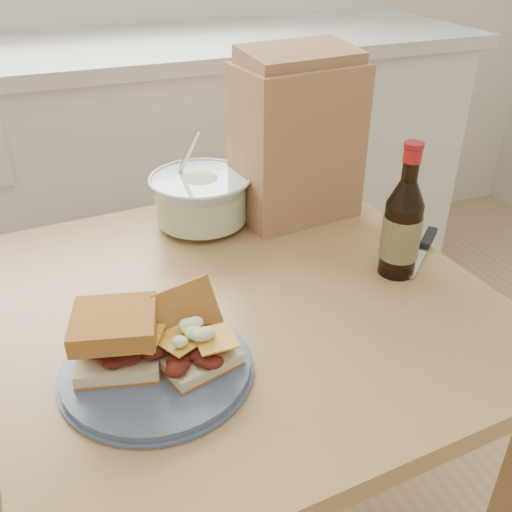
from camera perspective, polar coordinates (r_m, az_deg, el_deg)
name	(u,v)px	position (r m, az deg, el deg)	size (l,w,h in m)	color
cabinet_run	(98,195)	(1.95, -15.51, 5.94)	(2.50, 0.64, 0.94)	white
dining_table	(242,339)	(1.06, -1.44, -8.34)	(0.88, 0.88, 0.69)	#A8824F
plate	(157,368)	(0.85, -9.91, -10.98)	(0.27, 0.27, 0.02)	#44566F
sandwich_left	(117,339)	(0.83, -13.78, -8.04)	(0.14, 0.13, 0.08)	beige
sandwich_right	(192,336)	(0.84, -6.40, -7.98)	(0.13, 0.17, 0.09)	beige
coleslaw_bowl	(201,201)	(1.21, -5.50, 5.47)	(0.21, 0.21, 0.21)	silver
beer_bottle	(402,227)	(1.05, 14.40, 2.84)	(0.07, 0.07, 0.25)	black
knife	(426,244)	(1.19, 16.62, 1.19)	(0.16, 0.14, 0.01)	silver
paper_bag	(297,143)	(1.22, 4.08, 11.20)	(0.25, 0.16, 0.32)	#A3754F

